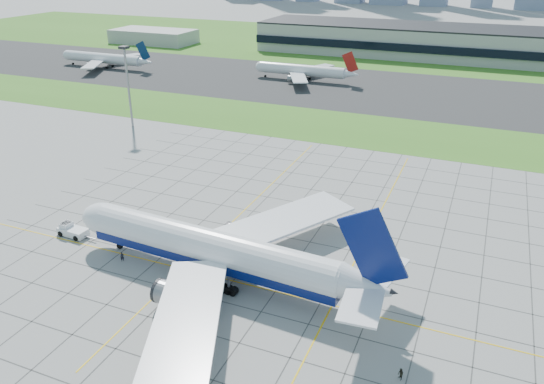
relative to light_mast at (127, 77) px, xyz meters
The scene contains 14 objects.
ground 96.89m from the light_mast, 42.88° to the right, with size 1400.00×1400.00×0.00m, color #9F9F9A.
grass_median 76.07m from the light_mast, 19.65° to the left, with size 700.00×35.00×0.04m, color #3C7220.
asphalt_taxiway 107.52m from the light_mast, 48.81° to the left, with size 700.00×75.00×0.04m, color #383838.
grass_far 203.13m from the light_mast, 69.78° to the left, with size 700.00×145.00×0.04m, color #3C7220.
apron_markings 90.15m from the light_mast, 37.43° to the right, with size 120.00×130.00×0.03m.
terminal 198.37m from the light_mast, 56.29° to the left, with size 260.00×43.00×15.80m.
service_block 171.09m from the light_mast, 121.83° to the left, with size 50.00×25.00×8.00m, color #B7B7B2.
light_mast is the anchor object (origin of this frame).
airliner 94.89m from the light_mast, 45.18° to the right, with size 62.46×63.14×19.65m.
pushback_tug 74.24m from the light_mast, 63.26° to the right, with size 9.15×3.52×2.53m.
crew_near 85.59m from the light_mast, 55.10° to the right, with size 0.68×0.45×1.87m, color black.
crew_far 129.31m from the light_mast, 38.04° to the right, with size 0.87×0.68×1.78m, color black.
distant_jet_0 101.54m from the light_mast, 133.69° to the left, with size 49.16×42.66×14.08m.
distant_jet_1 89.45m from the light_mast, 71.03° to the left, with size 44.75×42.66×14.08m.
Camera 1 is at (36.16, -70.81, 52.69)m, focal length 35.00 mm.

